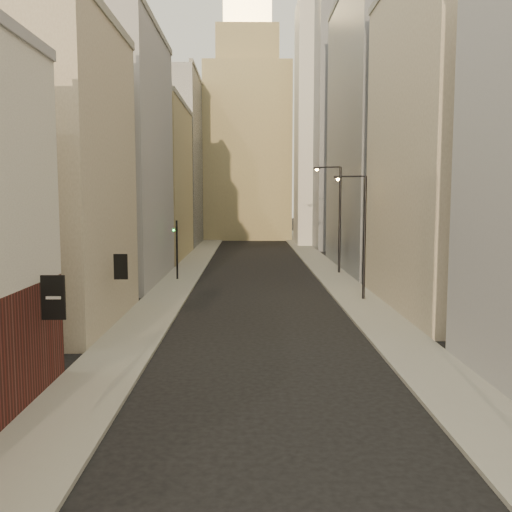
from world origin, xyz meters
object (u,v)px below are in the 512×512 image
at_px(streetlamp_far, 337,213).
at_px(streetlamp_mid, 361,230).
at_px(clock_tower, 248,132).
at_px(traffic_light_left, 177,237).
at_px(white_tower, 324,115).

bearing_deg(streetlamp_far, streetlamp_mid, -74.11).
bearing_deg(streetlamp_far, clock_tower, 117.72).
bearing_deg(traffic_light_left, streetlamp_far, -177.17).
relative_size(clock_tower, traffic_light_left, 8.98).
xyz_separation_m(streetlamp_mid, streetlamp_far, (0.43, 13.28, 0.74)).
bearing_deg(clock_tower, white_tower, -51.84).
distance_m(clock_tower, traffic_light_left, 52.17).
xyz_separation_m(streetlamp_mid, traffic_light_left, (-13.40, 9.27, -1.14)).
relative_size(clock_tower, white_tower, 1.08).
bearing_deg(white_tower, traffic_light_left, -114.97).
distance_m(streetlamp_mid, streetlamp_far, 13.31).
bearing_deg(clock_tower, streetlamp_far, -80.01).
bearing_deg(traffic_light_left, white_tower, -128.33).
bearing_deg(streetlamp_far, traffic_light_left, -146.07).
height_order(clock_tower, white_tower, clock_tower).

